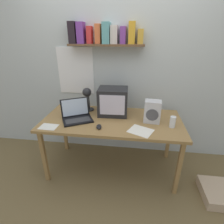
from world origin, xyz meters
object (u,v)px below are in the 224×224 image
laptop (77,114)px  juice_glass (173,122)px  desk_lamp (87,95)px  floor_cushion (220,193)px  space_heater (152,112)px  computer_mouse (99,127)px  open_notebook (49,127)px  crt_monitor (113,102)px  corner_desk (112,123)px  loose_paper_near_laptop (141,131)px

laptop → juice_glass: laptop is taller
desk_lamp → floor_cushion: size_ratio=0.82×
juice_glass → space_heater: bearing=155.3°
desk_lamp → floor_cushion: 1.98m
space_heater → computer_mouse: 0.65m
laptop → desk_lamp: bearing=42.2°
desk_lamp → space_heater: (0.83, -0.19, -0.11)m
floor_cushion → computer_mouse: bearing=176.1°
laptop → open_notebook: (-0.26, -0.24, -0.06)m
computer_mouse → open_notebook: 0.58m
juice_glass → floor_cushion: 1.00m
laptop → space_heater: space_heater is taller
laptop → computer_mouse: 0.37m
crt_monitor → laptop: 0.49m
crt_monitor → space_heater: 0.52m
corner_desk → computer_mouse: computer_mouse is taller
laptop → juice_glass: 1.14m
laptop → desk_lamp: size_ratio=1.28×
juice_glass → space_heater: 0.26m
laptop → floor_cushion: laptop is taller
laptop → loose_paper_near_laptop: 0.81m
laptop → space_heater: size_ratio=1.61×
laptop → floor_cushion: 1.92m
corner_desk → computer_mouse: size_ratio=15.04×
open_notebook → loose_paper_near_laptop: same height
computer_mouse → crt_monitor: bearing=74.6°
desk_lamp → space_heater: bearing=-11.8°
desk_lamp → juice_glass: bearing=-14.5°
desk_lamp → crt_monitor: bearing=-3.1°
space_heater → open_notebook: (-1.18, -0.28, -0.13)m
crt_monitor → loose_paper_near_laptop: crt_monitor is taller
laptop → open_notebook: bearing=-165.4°
desk_lamp → loose_paper_near_laptop: bearing=-30.5°
open_notebook → corner_desk: bearing=22.4°
computer_mouse → floor_cushion: 1.60m
desk_lamp → open_notebook: (-0.34, -0.47, -0.24)m
desk_lamp → open_notebook: desk_lamp is taller
juice_glass → computer_mouse: bearing=-171.1°
juice_glass → floor_cushion: size_ratio=0.32×
open_notebook → loose_paper_near_laptop: (1.04, 0.04, 0.00)m
corner_desk → crt_monitor: bearing=93.2°
corner_desk → desk_lamp: 0.50m
computer_mouse → loose_paper_near_laptop: computer_mouse is taller
juice_glass → corner_desk: bearing=171.5°
corner_desk → desk_lamp: desk_lamp is taller
corner_desk → open_notebook: (-0.70, -0.29, 0.06)m
juice_glass → loose_paper_near_laptop: size_ratio=0.42×
space_heater → computer_mouse: (-0.60, -0.23, -0.12)m
open_notebook → floor_cushion: bearing=-1.3°
computer_mouse → floor_cushion: computer_mouse is taller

